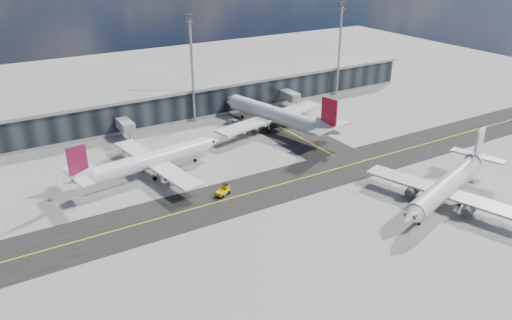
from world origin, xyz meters
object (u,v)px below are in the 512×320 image
object	(u,v)px
airliner_redtail	(276,115)
baggage_tug	(224,190)
service_van	(236,123)
airliner_af	(149,161)
airliner_near	(448,185)

from	to	relation	value
airliner_redtail	baggage_tug	bearing A→B (deg)	-152.11
baggage_tug	service_van	size ratio (longest dim) A/B	0.62
airliner_redtail	baggage_tug	world-z (taller)	airliner_redtail
baggage_tug	airliner_redtail	bearing A→B (deg)	104.90
airliner_redtail	baggage_tug	distance (m)	38.33
baggage_tug	service_van	world-z (taller)	baggage_tug
airliner_af	baggage_tug	world-z (taller)	airliner_af
airliner_af	baggage_tug	xyz separation A→B (m)	(9.48, -15.65, -2.54)
baggage_tug	service_van	xyz separation A→B (m)	(21.29, 33.51, -0.21)
airliner_near	baggage_tug	size ratio (longest dim) A/B	10.08
airliner_redtail	baggage_tug	size ratio (longest dim) A/B	11.73
airliner_af	airliner_redtail	bearing A→B (deg)	95.40
airliner_redtail	service_van	world-z (taller)	airliner_redtail
airliner_near	baggage_tug	xyz separation A→B (m)	(-35.22, 24.54, -2.55)
airliner_near	airliner_af	bearing A→B (deg)	30.45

